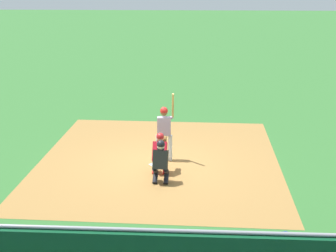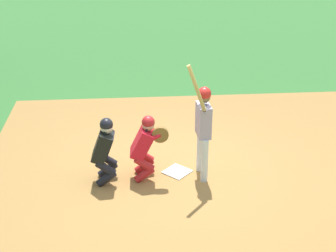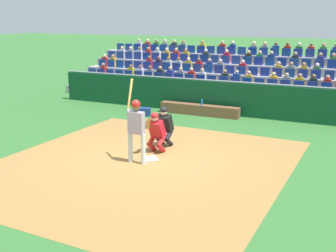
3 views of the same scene
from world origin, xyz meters
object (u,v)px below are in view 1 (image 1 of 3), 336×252
catcher_crouching (160,151)px  equipment_duffel_bag (276,244)px  home_plate_marker (158,165)px  batter_at_plate (164,127)px  home_plate_umpire (161,160)px

catcher_crouching → equipment_duffel_bag: bearing=-56.1°
home_plate_marker → batter_at_plate: size_ratio=0.19×
catcher_crouching → batter_at_plate: bearing=86.8°
batter_at_plate → catcher_crouching: 1.13m
batter_at_plate → home_plate_umpire: (0.00, -1.79, -0.42)m
home_plate_marker → equipment_duffel_bag: equipment_duffel_bag is taller
catcher_crouching → equipment_duffel_bag: 5.05m
home_plate_marker → home_plate_umpire: 1.52m
home_plate_umpire → batter_at_plate: bearing=90.1°
home_plate_marker → catcher_crouching: (0.12, -0.61, 0.70)m
home_plate_marker → catcher_crouching: 0.93m
home_plate_umpire → equipment_duffel_bag: home_plate_umpire is taller
equipment_duffel_bag → catcher_crouching: bearing=103.7°
batter_at_plate → catcher_crouching: bearing=-93.2°
home_plate_umpire → equipment_duffel_bag: size_ratio=1.79×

